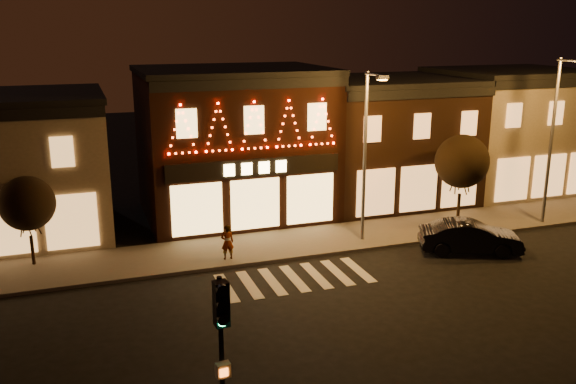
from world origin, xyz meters
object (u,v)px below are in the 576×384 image
streetlamp_mid (367,144)px  pedestrian (227,242)px  traffic_signal_near (222,335)px  dark_sedan (470,237)px

streetlamp_mid → pedestrian: (-7.00, -0.20, -4.05)m
traffic_signal_near → pedestrian: bearing=70.9°
pedestrian → dark_sedan: bearing=166.2°
dark_sedan → pedestrian: pedestrian is taller
streetlamp_mid → pedestrian: streetlamp_mid is taller
traffic_signal_near → dark_sedan: traffic_signal_near is taller
traffic_signal_near → dark_sedan: size_ratio=1.01×
pedestrian → streetlamp_mid: bearing=-178.9°
streetlamp_mid → pedestrian: size_ratio=5.11×
dark_sedan → streetlamp_mid: bearing=78.5°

